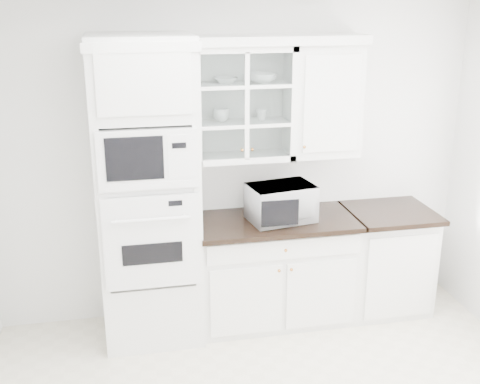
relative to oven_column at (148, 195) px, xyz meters
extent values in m
cube|color=white|center=(0.75, 0.32, 0.15)|extent=(4.00, 0.02, 2.70)
cube|color=white|center=(0.00, 0.01, 0.00)|extent=(0.76, 0.65, 2.40)
cube|color=white|center=(0.00, -0.33, -0.26)|extent=(0.70, 0.03, 0.72)
cube|color=black|center=(0.00, -0.35, -0.34)|extent=(0.44, 0.01, 0.16)
cube|color=white|center=(0.00, -0.33, 0.37)|extent=(0.70, 0.03, 0.43)
cube|color=black|center=(-0.09, -0.35, 0.39)|extent=(0.40, 0.01, 0.31)
cube|color=white|center=(1.03, 0.03, -0.76)|extent=(1.30, 0.60, 0.88)
cube|color=black|center=(1.03, 0.00, -0.30)|extent=(1.32, 0.67, 0.04)
cube|color=white|center=(2.03, 0.03, -0.76)|extent=(0.70, 0.60, 0.88)
cube|color=black|center=(2.03, 0.00, -0.30)|extent=(0.72, 0.67, 0.04)
cube|color=white|center=(0.78, 0.17, 0.65)|extent=(0.80, 0.33, 0.90)
cube|color=white|center=(0.78, 0.17, 0.50)|extent=(0.74, 0.29, 0.02)
cube|color=white|center=(0.78, 0.17, 0.80)|extent=(0.74, 0.29, 0.02)
cube|color=white|center=(1.46, 0.17, 0.65)|extent=(0.55, 0.33, 0.90)
cube|color=white|center=(0.68, 0.14, 1.14)|extent=(2.14, 0.38, 0.07)
imported|color=white|center=(1.06, 0.00, -0.13)|extent=(0.57, 0.50, 0.30)
imported|color=white|center=(0.65, 0.18, 0.83)|extent=(0.20, 0.20, 0.05)
imported|color=white|center=(0.93, 0.16, 0.85)|extent=(0.28, 0.28, 0.07)
imported|color=white|center=(0.61, 0.18, 0.56)|extent=(0.15, 0.15, 0.10)
imported|color=white|center=(0.94, 0.18, 0.55)|extent=(0.11, 0.11, 0.09)
camera|label=1|loc=(-0.18, -4.42, 1.48)|focal=45.00mm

